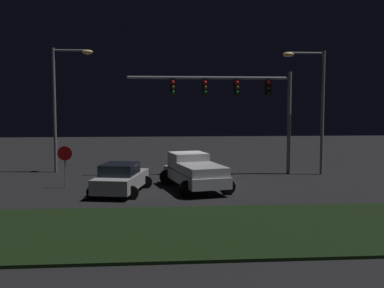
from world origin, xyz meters
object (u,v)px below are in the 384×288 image
at_px(pickup_truck, 194,170).
at_px(street_lamp_left, 62,94).
at_px(traffic_signal_gantry, 237,95).
at_px(street_lamp_right, 314,96).
at_px(car_sedan, 121,179).
at_px(stop_sign, 65,159).

distance_m(pickup_truck, street_lamp_left, 11.18).
height_order(traffic_signal_gantry, street_lamp_right, street_lamp_right).
height_order(car_sedan, traffic_signal_gantry, traffic_signal_gantry).
relative_size(pickup_truck, traffic_signal_gantry, 0.55).
bearing_deg(traffic_signal_gantry, car_sedan, -140.02).
bearing_deg(street_lamp_right, stop_sign, -166.07).
bearing_deg(pickup_truck, car_sedan, 92.17).
distance_m(street_lamp_left, stop_sign, 7.03).
relative_size(pickup_truck, street_lamp_right, 0.73).
bearing_deg(pickup_truck, street_lamp_left, 37.58).
relative_size(traffic_signal_gantry, street_lamp_left, 1.28).
distance_m(car_sedan, street_lamp_right, 13.49).
relative_size(car_sedan, stop_sign, 2.09).
xyz_separation_m(traffic_signal_gantry, street_lamp_right, (4.82, -0.41, -0.09)).
height_order(pickup_truck, street_lamp_right, street_lamp_right).
bearing_deg(traffic_signal_gantry, street_lamp_left, 170.41).
distance_m(pickup_truck, traffic_signal_gantry, 6.95).
bearing_deg(pickup_truck, stop_sign, 71.38).
distance_m(traffic_signal_gantry, street_lamp_left, 11.31).
bearing_deg(stop_sign, car_sedan, -28.84).
bearing_deg(traffic_signal_gantry, stop_sign, -157.69).
height_order(street_lamp_right, stop_sign, street_lamp_right).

